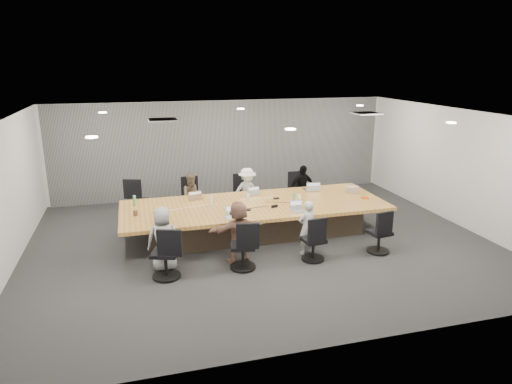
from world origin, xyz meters
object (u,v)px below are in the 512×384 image
object	(u,v)px
chair_3	(297,194)
bottle_green_left	(135,201)
person_4	(163,239)
person_5	(238,232)
person_1	(193,197)
person_3	(302,188)
chair_4	(166,257)
bottle_clear	(211,201)
snack_packet	(365,197)
chair_5	(243,249)
bottle_green_right	(294,199)
canvas_bag	(352,190)
laptop_4	(161,224)
chair_7	(379,236)
conference_table	(255,218)
chair_0	(137,205)
laptop_3	(310,189)
laptop_6	(298,211)
mug_brown	(135,213)
chair_6	(313,243)
laptop_5	(232,217)
chair_2	(244,197)
laptop_2	(253,194)
laptop_1	(196,198)
chair_1	(191,201)
person_6	(307,227)
stapler	(275,206)

from	to	relation	value
chair_3	bottle_green_left	bearing A→B (deg)	15.13
person_4	person_5	bearing A→B (deg)	-178.88
person_1	person_3	xyz separation A→B (m)	(2.92, 0.00, 0.02)
chair_4	bottle_clear	xyz separation A→B (m)	(1.20, 1.85, 0.44)
chair_4	snack_packet	distance (m)	5.04
person_1	person_5	distance (m)	2.75
chair_5	person_4	distance (m)	1.52
bottle_green_right	canvas_bag	world-z (taller)	bottle_green_right
laptop_4	person_5	xyz separation A→B (m)	(1.47, -0.55, -0.12)
canvas_bag	person_4	bearing A→B (deg)	-161.39
chair_5	bottle_green_left	bearing A→B (deg)	142.42
chair_7	conference_table	bearing A→B (deg)	133.68
chair_0	canvas_bag	size ratio (longest dim) A/B	2.92
chair_7	bottle_clear	size ratio (longest dim) A/B	3.38
chair_7	snack_packet	bearing A→B (deg)	64.63
laptop_3	laptop_6	world-z (taller)	same
bottle_green_right	mug_brown	world-z (taller)	bottle_green_right
chair_6	mug_brown	size ratio (longest dim) A/B	6.24
person_3	person_5	distance (m)	3.60
laptop_5	chair_2	bearing A→B (deg)	56.21
person_1	bottle_clear	size ratio (longest dim) A/B	5.60
laptop_3	person_4	size ratio (longest dim) A/B	0.28
laptop_6	person_3	bearing A→B (deg)	65.84
laptop_2	person_3	distance (m)	1.61
laptop_1	laptop_2	world-z (taller)	same
chair_1	bottle_clear	distance (m)	1.63
conference_table	person_1	bearing A→B (deg)	132.59
laptop_4	person_6	bearing A→B (deg)	-17.30
person_1	laptop_1	bearing A→B (deg)	-94.83
bottle_clear	person_3	bearing A→B (deg)	24.28
chair_1	laptop_2	xyz separation A→B (m)	(1.41, -0.90, 0.34)
bottle_green_left	chair_4	bearing A→B (deg)	-78.10
chair_1	laptop_2	world-z (taller)	chair_1
conference_table	laptop_2	bearing A→B (deg)	78.30
chair_1	chair_3	bearing A→B (deg)	-179.92
chair_1	laptop_4	bearing A→B (deg)	69.66
chair_3	chair_5	world-z (taller)	chair_5
bottle_green_left	stapler	bearing A→B (deg)	-17.45
chair_7	person_1	world-z (taller)	person_1
bottle_green_right	person_4	bearing A→B (deg)	-159.91
chair_4	person_6	size ratio (longest dim) A/B	0.72
bottle_green_right	chair_0	bearing A→B (deg)	150.69
bottle_green_right	stapler	world-z (taller)	bottle_green_right
snack_packet	stapler	bearing A→B (deg)	-177.44
stapler	mug_brown	bearing A→B (deg)	157.60
chair_2	bottle_green_right	world-z (taller)	bottle_green_right
laptop_4	person_6	xyz separation A→B (m)	(2.92, -0.55, -0.17)
chair_2	laptop_4	xyz separation A→B (m)	(-2.34, -2.50, 0.36)
chair_5	laptop_1	xyz separation A→B (m)	(-0.53, 2.50, 0.35)
chair_4	canvas_bag	size ratio (longest dim) A/B	2.84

